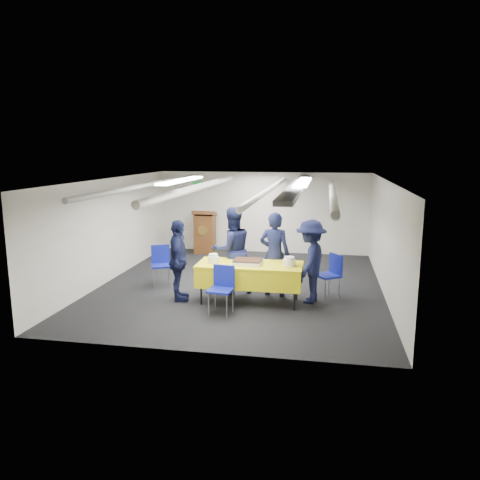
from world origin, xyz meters
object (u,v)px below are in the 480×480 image
sailor_a (274,254)px  sailor_d (310,261)px  sailor_c (178,261)px  chair_near (222,284)px  podium (205,232)px  serving_table (250,274)px  sheet_cake (248,262)px  chair_left (161,261)px  sailor_b (232,250)px  chair_right (331,271)px

sailor_a → sailor_d: 0.80m
sailor_c → sailor_a: bearing=-83.9°
chair_near → podium: bearing=108.2°
sailor_a → sailor_c: size_ratio=1.07×
serving_table → sheet_cake: bearing=-133.8°
serving_table → chair_left: 2.28m
serving_table → podium: podium is taller
sailor_b → sheet_cake: bearing=93.3°
podium → sailor_c: (0.59, -4.27, 0.18)m
sailor_c → chair_near: bearing=-133.8°
sailor_b → sailor_d: size_ratio=1.10×
chair_left → sailor_d: size_ratio=0.54×
sheet_cake → chair_near: 0.79m
serving_table → chair_right: (1.55, 0.64, -0.03)m
sheet_cake → sailor_d: (1.18, 0.28, -0.01)m
podium → sailor_c: bearing=-82.2°
serving_table → sailor_a: (0.41, 0.56, 0.29)m
serving_table → sailor_c: (-1.39, -0.13, 0.24)m
chair_right → sailor_b: 2.04m
podium → chair_left: 3.29m
chair_near → chair_left: (-1.72, 1.54, 0.00)m
chair_left → sailor_c: (0.72, -0.98, 0.27)m
chair_near → chair_right: size_ratio=1.00×
chair_right → sailor_c: bearing=-165.5°
podium → chair_right: size_ratio=1.44×
chair_left → sailor_a: (2.52, -0.30, 0.32)m
sailor_c → sailor_d: bearing=-96.5°
serving_table → sailor_b: size_ratio=1.13×
serving_table → chair_near: 0.79m
chair_right → chair_left: size_ratio=1.00×
sailor_d → sailor_b: bearing=-88.0°
chair_near → sailor_b: size_ratio=0.49×
chair_right → sailor_c: size_ratio=0.54×
serving_table → sailor_a: sailor_a is taller
chair_near → sailor_a: sailor_a is taller
serving_table → chair_near: size_ratio=2.31×
sailor_b → chair_right: bearing=150.2°
sheet_cake → chair_left: bearing=156.6°
sailor_a → podium: bearing=-47.7°
chair_near → sailor_c: 1.17m
sailor_a → sailor_c: (-1.80, -0.68, -0.05)m
podium → sailor_a: sailor_a is taller
sailor_a → sailor_c: 1.93m
sheet_cake → chair_near: bearing=-119.0°
sheet_cake → podium: podium is taller
chair_near → chair_right: bearing=34.1°
serving_table → podium: 4.59m
chair_near → chair_left: bearing=138.1°
sailor_b → sailor_a: bearing=147.6°
serving_table → chair_left: bearing=157.9°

